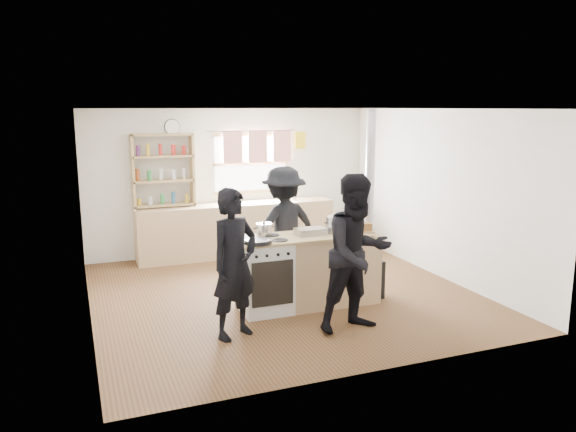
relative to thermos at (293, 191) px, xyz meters
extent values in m
cube|color=brown|center=(-1.04, -2.22, -1.06)|extent=(5.00, 5.00, 0.01)
cube|color=tan|center=(-1.04, 0.00, -0.60)|extent=(3.40, 0.55, 0.90)
cube|color=tan|center=(-2.24, 0.12, -0.12)|extent=(1.00, 0.28, 0.03)
cube|color=tan|center=(-2.24, 0.12, 0.28)|extent=(1.00, 0.28, 0.03)
cube|color=tan|center=(-2.24, 0.12, 0.68)|extent=(1.00, 0.28, 0.03)
cube|color=tan|center=(-2.24, 0.12, 1.03)|extent=(1.00, 0.28, 0.03)
cube|color=tan|center=(-2.72, 0.12, 0.45)|extent=(0.04, 0.28, 1.20)
cube|color=tan|center=(-1.76, 0.12, 0.45)|extent=(0.04, 0.28, 1.20)
cylinder|color=silver|center=(0.00, 0.00, 0.00)|extent=(0.10, 0.10, 0.31)
cube|color=white|center=(-1.49, -2.77, -0.60)|extent=(0.60, 0.60, 0.90)
cube|color=tan|center=(-0.59, -2.77, -0.60)|extent=(1.20, 0.60, 0.90)
cube|color=tan|center=(-1.04, -2.77, -0.14)|extent=(1.84, 0.64, 0.03)
cylinder|color=black|center=(-1.63, -2.97, -0.10)|extent=(0.39, 0.39, 0.05)
cylinder|color=#2B521C|center=(-1.63, -2.97, -0.08)|extent=(0.30, 0.30, 0.02)
cube|color=silver|center=(-0.85, -2.74, -0.08)|extent=(0.38, 0.24, 0.08)
cube|color=brown|center=(-0.85, -2.74, -0.06)|extent=(0.33, 0.20, 0.02)
cylinder|color=silver|center=(-1.42, -2.56, -0.06)|extent=(0.20, 0.20, 0.13)
cylinder|color=silver|center=(-1.42, -2.56, 0.02)|extent=(0.20, 0.20, 0.01)
sphere|color=black|center=(-1.42, -2.56, 0.03)|extent=(0.03, 0.03, 0.03)
cylinder|color=#B6B6B8|center=(-0.48, -2.78, -0.02)|extent=(0.31, 0.31, 0.20)
cylinder|color=#B6B6B8|center=(-0.48, -2.78, 0.08)|extent=(0.32, 0.32, 0.01)
sphere|color=black|center=(-0.48, -2.78, 0.10)|extent=(0.03, 0.03, 0.03)
cube|color=tan|center=(-0.17, -2.87, -0.11)|extent=(0.33, 0.28, 0.02)
cube|color=olive|center=(-0.17, -2.87, -0.05)|extent=(0.24, 0.18, 0.10)
cube|color=black|center=(-0.02, -2.76, -0.80)|extent=(0.35, 0.35, 0.51)
cylinder|color=#ADADB2|center=(-0.02, -2.76, 0.45)|extent=(0.12, 0.12, 1.99)
imported|color=black|center=(-2.05, -3.39, -0.22)|extent=(0.72, 0.62, 1.67)
imported|color=black|center=(-0.70, -3.71, -0.15)|extent=(0.95, 0.78, 1.80)
imported|color=black|center=(-0.90, -1.90, -0.20)|extent=(1.20, 0.82, 1.71)
camera|label=1|loc=(-3.65, -9.13, 1.47)|focal=35.00mm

